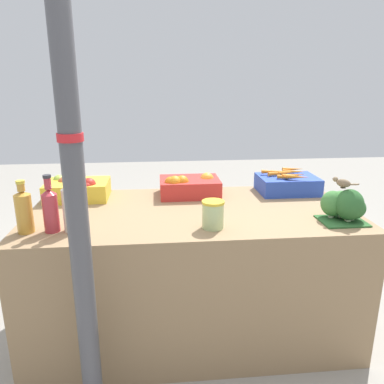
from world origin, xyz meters
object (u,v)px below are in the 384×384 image
object	(u,v)px
juice_bottle_ruby	(50,209)
carrot_crate	(287,184)
orange_crate	(190,186)
juice_bottle_cloudy	(71,206)
apple_crate	(77,188)
pickle_jar	(213,214)
juice_bottle_amber	(24,211)
support_pole	(73,168)
broccoli_pile	(345,205)
sparrow_bird	(343,183)

from	to	relation	value
juice_bottle_ruby	carrot_crate	bearing A→B (deg)	21.76
carrot_crate	orange_crate	bearing A→B (deg)	-179.36
juice_bottle_ruby	juice_bottle_cloudy	distance (m)	0.09
apple_crate	juice_bottle_ruby	size ratio (longest dim) A/B	1.33
orange_crate	pickle_jar	xyz separation A→B (m)	(0.06, -0.55, 0.01)
apple_crate	carrot_crate	world-z (taller)	apple_crate
orange_crate	juice_bottle_amber	distance (m)	0.97
orange_crate	juice_bottle_cloudy	world-z (taller)	juice_bottle_cloudy
juice_bottle_ruby	juice_bottle_cloudy	xyz separation A→B (m)	(0.09, 0.00, 0.01)
support_pole	broccoli_pile	xyz separation A→B (m)	(1.24, 0.36, -0.30)
carrot_crate	broccoli_pile	bearing A→B (deg)	-77.95
support_pole	carrot_crate	distance (m)	1.46
juice_bottle_ruby	pickle_jar	size ratio (longest dim) A/B	2.01
support_pole	broccoli_pile	size ratio (longest dim) A/B	10.01
carrot_crate	pickle_jar	bearing A→B (deg)	-135.33
broccoli_pile	pickle_jar	xyz separation A→B (m)	(-0.68, -0.04, -0.01)
juice_bottle_cloudy	pickle_jar	xyz separation A→B (m)	(0.66, -0.03, -0.05)
support_pole	juice_bottle_ruby	bearing A→B (deg)	119.16
apple_crate	juice_bottle_amber	xyz separation A→B (m)	(-0.14, -0.52, 0.04)
juice_bottle_ruby	sparrow_bird	distance (m)	1.41
broccoli_pile	juice_bottle_ruby	xyz separation A→B (m)	(-1.43, -0.01, 0.03)
apple_crate	pickle_jar	bearing A→B (deg)	-36.69
broccoli_pile	juice_bottle_amber	world-z (taller)	juice_bottle_amber
apple_crate	pickle_jar	size ratio (longest dim) A/B	2.68
support_pole	juice_bottle_cloudy	xyz separation A→B (m)	(-0.10, 0.35, -0.26)
juice_bottle_amber	juice_bottle_ruby	bearing A→B (deg)	0.00
juice_bottle_amber	support_pole	bearing A→B (deg)	-48.11
orange_crate	broccoli_pile	bearing A→B (deg)	-34.93
orange_crate	carrot_crate	bearing A→B (deg)	0.64
orange_crate	carrot_crate	world-z (taller)	orange_crate
apple_crate	sparrow_bird	world-z (taller)	sparrow_bird
support_pole	sparrow_bird	bearing A→B (deg)	16.47
apple_crate	juice_bottle_cloudy	world-z (taller)	juice_bottle_cloudy
apple_crate	juice_bottle_ruby	world-z (taller)	juice_bottle_ruby
sparrow_bird	carrot_crate	bearing A→B (deg)	-29.23
broccoli_pile	juice_bottle_ruby	size ratio (longest dim) A/B	0.82
apple_crate	support_pole	bearing A→B (deg)	-78.37
apple_crate	juice_bottle_ruby	distance (m)	0.53
apple_crate	broccoli_pile	xyz separation A→B (m)	(1.42, -0.52, 0.02)
orange_crate	juice_bottle_ruby	size ratio (longest dim) A/B	1.33
orange_crate	support_pole	bearing A→B (deg)	-119.86
juice_bottle_amber	juice_bottle_cloudy	bearing A→B (deg)	0.00
broccoli_pile	pickle_jar	distance (m)	0.68
apple_crate	orange_crate	xyz separation A→B (m)	(0.68, -0.00, -0.00)
apple_crate	juice_bottle_cloudy	bearing A→B (deg)	-81.53
apple_crate	juice_bottle_ruby	bearing A→B (deg)	-91.77
juice_bottle_ruby	sparrow_bird	xyz separation A→B (m)	(1.41, 0.01, 0.09)
juice_bottle_cloudy	support_pole	bearing A→B (deg)	-73.79
juice_bottle_amber	orange_crate	bearing A→B (deg)	32.54
orange_crate	sparrow_bird	distance (m)	0.89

